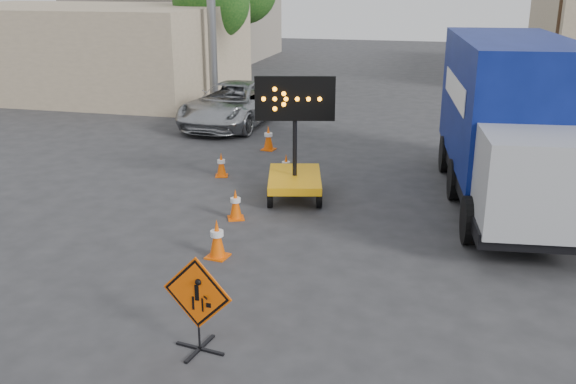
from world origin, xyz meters
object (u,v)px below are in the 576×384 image
at_px(construction_sign, 198,302).
at_px(box_truck, 511,131).
at_px(arrow_board, 295,171).
at_px(pickup_truck, 234,104).

height_order(construction_sign, box_truck, box_truck).
xyz_separation_m(construction_sign, arrow_board, (-0.28, 7.13, -0.12)).
distance_m(construction_sign, pickup_truck, 15.37).
bearing_deg(pickup_truck, arrow_board, -56.25).
distance_m(arrow_board, box_truck, 5.27).
relative_size(pickup_truck, box_truck, 0.67).
bearing_deg(box_truck, construction_sign, -127.00).
relative_size(construction_sign, box_truck, 0.18).
bearing_deg(pickup_truck, construction_sign, -68.25).
bearing_deg(construction_sign, arrow_board, 101.55).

